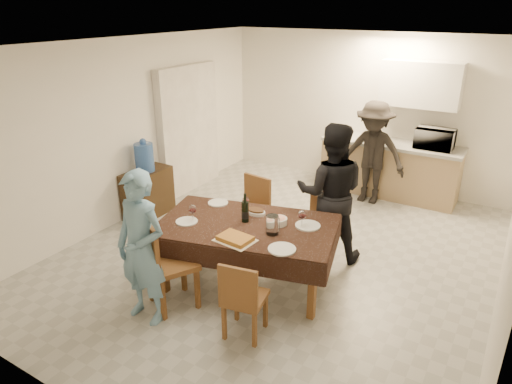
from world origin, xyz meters
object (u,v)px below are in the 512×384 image
(water_pitcher, at_px, (272,225))
(person_kitchen, at_px, (372,153))
(console, at_px, (148,193))
(wine_bottle, at_px, (245,208))
(dining_table, at_px, (247,227))
(person_near, at_px, (142,249))
(water_jug, at_px, (144,157))
(person_far, at_px, (331,193))
(savoury_tart, at_px, (235,238))
(microwave, at_px, (435,139))

(water_pitcher, xyz_separation_m, person_kitchen, (0.09, 3.09, -0.04))
(console, bearing_deg, wine_bottle, -18.46)
(dining_table, bearing_deg, person_near, -131.93)
(person_kitchen, bearing_deg, person_near, -103.59)
(water_jug, distance_m, person_far, 2.83)
(savoury_tart, distance_m, person_kitchen, 3.43)
(console, xyz_separation_m, person_far, (2.81, 0.26, 0.51))
(wine_bottle, relative_size, person_kitchen, 0.20)
(wine_bottle, distance_m, person_kitchen, 3.03)
(savoury_tart, bearing_deg, person_far, 72.53)
(console, height_order, water_jug, water_jug)
(savoury_tart, bearing_deg, wine_bottle, 109.23)
(person_near, bearing_deg, water_jug, 132.68)
(water_pitcher, xyz_separation_m, microwave, (0.91, 3.54, 0.21))
(dining_table, distance_m, microwave, 3.72)
(dining_table, relative_size, wine_bottle, 6.47)
(console, xyz_separation_m, microwave, (3.53, 2.70, 0.71))
(wine_bottle, relative_size, microwave, 0.59)
(person_near, relative_size, person_far, 0.92)
(dining_table, relative_size, water_pitcher, 10.42)
(water_jug, relative_size, microwave, 0.73)
(savoury_tart, relative_size, microwave, 0.69)
(water_pitcher, bearing_deg, person_kitchen, 88.38)
(console, distance_m, person_near, 2.55)
(person_kitchen, bearing_deg, dining_table, -98.20)
(microwave, xyz_separation_m, person_near, (-1.81, -4.54, -0.27))
(wine_bottle, distance_m, microwave, 3.68)
(person_kitchen, bearing_deg, microwave, 28.63)
(dining_table, distance_m, savoury_tart, 0.40)
(savoury_tart, distance_m, person_near, 0.93)
(wine_bottle, height_order, person_kitchen, person_kitchen)
(microwave, relative_size, person_kitchen, 0.35)
(savoury_tart, bearing_deg, console, 153.69)
(water_pitcher, xyz_separation_m, savoury_tart, (-0.25, -0.33, -0.08))
(microwave, distance_m, person_far, 2.55)
(person_far, distance_m, person_kitchen, 1.99)
(person_far, bearing_deg, dining_table, 40.66)
(dining_table, height_order, console, dining_table)
(water_pitcher, height_order, person_kitchen, person_kitchen)
(console, xyz_separation_m, person_kitchen, (2.70, 2.25, 0.46))
(console, distance_m, wine_bottle, 2.40)
(water_jug, height_order, wine_bottle, water_jug)
(console, bearing_deg, person_near, -47.01)
(microwave, relative_size, person_near, 0.36)
(dining_table, bearing_deg, person_far, 48.07)
(person_near, bearing_deg, microwave, 67.92)
(console, relative_size, person_kitchen, 0.47)
(dining_table, relative_size, console, 2.79)
(person_near, xyz_separation_m, person_far, (1.10, 2.10, 0.07))
(microwave, bearing_deg, water_jug, 37.41)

